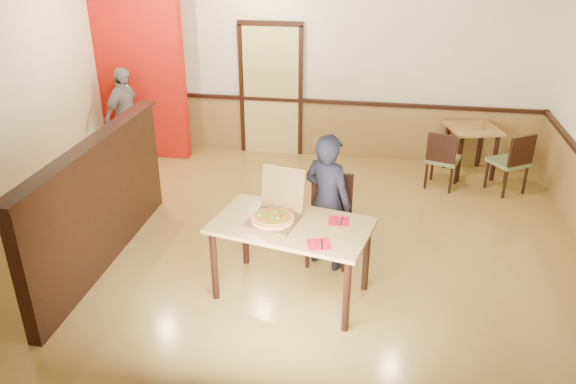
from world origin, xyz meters
name	(u,v)px	position (x,y,z in m)	size (l,w,h in m)	color
floor	(283,266)	(0.00, 0.00, 0.00)	(7.00, 7.00, 0.00)	#A27F3F
ceiling	(281,8)	(0.00, 0.00, 2.80)	(7.00, 7.00, 0.00)	black
wall_back	(321,71)	(0.00, 3.50, 1.40)	(7.00, 7.00, 0.00)	#FFEDC7
wainscot_back	(319,129)	(0.00, 3.47, 0.45)	(7.00, 0.04, 0.90)	olive
chair_rail_back	(320,101)	(0.00, 3.45, 0.92)	(7.00, 0.06, 0.06)	black
back_door	(271,91)	(-0.80, 3.46, 1.05)	(0.90, 0.06, 2.10)	#DEC271
booth_partition	(100,202)	(-2.00, -0.20, 0.74)	(0.20, 3.10, 1.44)	black
red_accent_panel	(135,71)	(-2.90, 3.00, 1.40)	(1.60, 0.20, 2.78)	#B6140D
main_table	(291,234)	(0.18, -0.50, 0.71)	(1.69, 1.18, 0.83)	#AB8148
diner_chair	(330,215)	(0.49, 0.29, 0.54)	(0.51, 0.51, 0.99)	#627041
side_chair_left	(442,158)	(1.89, 2.44, 0.47)	(0.54, 0.54, 0.87)	#627041
side_chair_right	(512,161)	(2.85, 2.44, 0.49)	(0.62, 0.62, 0.90)	#627041
side_table	(472,138)	(2.36, 3.05, 0.58)	(0.86, 0.86, 0.75)	#AB8148
diner	(327,202)	(0.47, 0.14, 0.78)	(0.57, 0.37, 1.55)	black
passerby	(125,116)	(-3.00, 2.68, 0.76)	(0.90, 0.37, 1.53)	gray
pizza_box	(274,215)	(0.00, -0.46, 0.89)	(0.56, 0.62, 0.48)	brown
pizza	(273,219)	(-0.01, -0.51, 0.87)	(0.44, 0.44, 0.03)	#EB9955
napkin_near	(319,244)	(0.49, -0.85, 0.83)	(0.26, 0.26, 0.01)	red
napkin_far	(339,221)	(0.64, -0.37, 0.83)	(0.21, 0.21, 0.01)	red
condiment	(483,125)	(2.49, 3.00, 0.82)	(0.05, 0.05, 0.13)	brown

